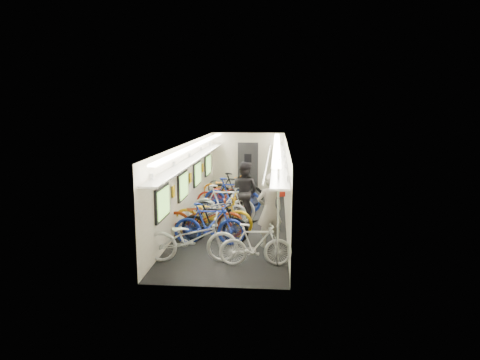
% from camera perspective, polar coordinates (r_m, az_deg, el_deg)
% --- Properties ---
extents(train_car_shell, '(10.00, 10.00, 10.00)m').
position_cam_1_polar(train_car_shell, '(13.71, -1.65, 2.15)').
color(train_car_shell, black).
rests_on(train_car_shell, ground).
extents(bicycle_0, '(2.13, 0.90, 1.09)m').
position_cam_1_polar(bicycle_0, '(9.76, -6.45, -7.75)').
color(bicycle_0, '#BABBC0').
rests_on(bicycle_0, ground).
extents(bicycle_1, '(1.82, 0.53, 1.09)m').
position_cam_1_polar(bicycle_1, '(10.87, -4.12, -5.89)').
color(bicycle_1, navy).
rests_on(bicycle_1, ground).
extents(bicycle_2, '(2.19, 0.87, 1.13)m').
position_cam_1_polar(bicycle_2, '(11.44, -4.88, -5.00)').
color(bicycle_2, maroon).
rests_on(bicycle_2, ground).
extents(bicycle_3, '(1.85, 0.73, 1.08)m').
position_cam_1_polar(bicycle_3, '(11.05, -3.41, -5.63)').
color(bicycle_3, black).
rests_on(bicycle_3, ground).
extents(bicycle_4, '(2.24, 0.90, 1.15)m').
position_cam_1_polar(bicycle_4, '(11.60, -3.68, -4.71)').
color(bicycle_4, '#BF8F11').
rests_on(bicycle_4, ground).
extents(bicycle_5, '(1.95, 0.60, 1.16)m').
position_cam_1_polar(bicycle_5, '(12.92, -2.24, -3.18)').
color(bicycle_5, silver).
rests_on(bicycle_5, ground).
extents(bicycle_6, '(1.81, 0.66, 0.95)m').
position_cam_1_polar(bicycle_6, '(12.80, -3.14, -3.80)').
color(bicycle_6, silver).
rests_on(bicycle_6, ground).
extents(bicycle_7, '(1.97, 0.73, 1.16)m').
position_cam_1_polar(bicycle_7, '(14.13, -1.05, -2.05)').
color(bicycle_7, navy).
rests_on(bicycle_7, ground).
extents(bicycle_8, '(1.96, 1.09, 0.98)m').
position_cam_1_polar(bicycle_8, '(14.69, -2.16, -1.96)').
color(bicycle_8, maroon).
rests_on(bicycle_8, ground).
extents(bicycle_9, '(2.00, 0.90, 1.16)m').
position_cam_1_polar(bicycle_9, '(15.14, -0.46, -1.24)').
color(bicycle_9, black).
rests_on(bicycle_9, ground).
extents(bicycle_10, '(2.05, 1.35, 1.02)m').
position_cam_1_polar(bicycle_10, '(15.63, -1.89, -1.17)').
color(bicycle_10, orange).
rests_on(bicycle_10, ground).
extents(bicycle_11, '(1.64, 0.59, 0.96)m').
position_cam_1_polar(bicycle_11, '(9.48, 2.08, -8.64)').
color(bicycle_11, silver).
rests_on(bicycle_11, ground).
extents(bicycle_12, '(1.84, 0.65, 0.97)m').
position_cam_1_polar(bicycle_12, '(16.83, -1.24, -0.47)').
color(bicycle_12, slate).
rests_on(bicycle_12, ground).
extents(passenger_near, '(0.80, 0.69, 1.86)m').
position_cam_1_polar(passenger_near, '(10.68, 3.98, -4.04)').
color(passenger_near, gray).
rests_on(passenger_near, ground).
extents(passenger_mid, '(1.10, 1.00, 1.84)m').
position_cam_1_polar(passenger_mid, '(12.98, 0.58, -1.57)').
color(passenger_mid, black).
rests_on(passenger_mid, ground).
extents(backpack, '(0.29, 0.22, 0.38)m').
position_cam_1_polar(backpack, '(11.52, 5.33, -1.26)').
color(backpack, red).
rests_on(backpack, passenger_near).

